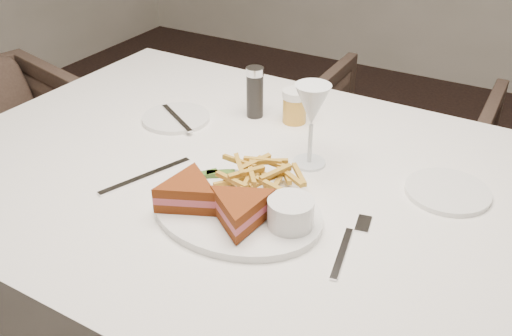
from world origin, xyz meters
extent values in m
cube|color=white|center=(-0.14, -0.07, 0.38)|extent=(1.43, 0.96, 0.75)
imported|color=#45342A|center=(-0.15, 0.91, 0.32)|extent=(0.63, 0.59, 0.64)
ellipsoid|color=white|center=(-0.13, -0.21, 0.76)|extent=(0.32, 0.26, 0.01)
cube|color=silver|center=(-0.35, -0.19, 0.75)|extent=(0.08, 0.20, 0.00)
cylinder|color=white|center=(-0.45, 0.05, 0.76)|extent=(0.16, 0.16, 0.01)
cylinder|color=white|center=(0.18, 0.05, 0.76)|extent=(0.16, 0.16, 0.01)
cylinder|color=black|center=(-0.30, 0.16, 0.81)|extent=(0.04, 0.04, 0.12)
cylinder|color=gold|center=(-0.21, 0.18, 0.79)|extent=(0.06, 0.06, 0.08)
cube|color=#3A5E20|center=(-0.21, -0.13, 0.77)|extent=(0.05, 0.04, 0.01)
cube|color=#3A5E20|center=(-0.24, -0.15, 0.77)|extent=(0.05, 0.05, 0.01)
cylinder|color=white|center=(-0.02, -0.20, 0.79)|extent=(0.08, 0.08, 0.05)
camera|label=1|loc=(0.32, -0.91, 1.36)|focal=40.00mm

